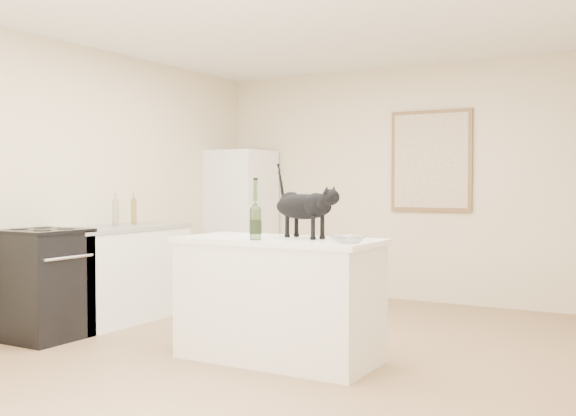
# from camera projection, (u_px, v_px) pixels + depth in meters

# --- Properties ---
(floor) EXTENTS (5.50, 5.50, 0.00)m
(floor) POSITION_uv_depth(u_px,v_px,m) (281.00, 352.00, 5.21)
(floor) COLOR #95734F
(floor) RESTS_ON ground
(ceiling) EXTENTS (5.50, 5.50, 0.00)m
(ceiling) POSITION_uv_depth(u_px,v_px,m) (281.00, 12.00, 5.12)
(ceiling) COLOR white
(ceiling) RESTS_ON ground
(wall_back) EXTENTS (4.50, 0.00, 4.50)m
(wall_back) POSITION_uv_depth(u_px,v_px,m) (405.00, 184.00, 7.55)
(wall_back) COLOR beige
(wall_back) RESTS_ON ground
(wall_left) EXTENTS (0.00, 5.50, 5.50)m
(wall_left) POSITION_uv_depth(u_px,v_px,m) (72.00, 184.00, 6.29)
(wall_left) COLOR beige
(wall_left) RESTS_ON ground
(island_base) EXTENTS (1.44, 0.67, 0.86)m
(island_base) POSITION_uv_depth(u_px,v_px,m) (279.00, 302.00, 4.97)
(island_base) COLOR white
(island_base) RESTS_ON floor
(island_top) EXTENTS (1.50, 0.70, 0.04)m
(island_top) POSITION_uv_depth(u_px,v_px,m) (279.00, 241.00, 4.96)
(island_top) COLOR white
(island_top) RESTS_ON island_base
(left_cabinets) EXTENTS (0.60, 1.40, 0.86)m
(left_cabinets) POSITION_uv_depth(u_px,v_px,m) (120.00, 275.00, 6.43)
(left_cabinets) COLOR white
(left_cabinets) RESTS_ON floor
(left_countertop) EXTENTS (0.62, 1.44, 0.04)m
(left_countertop) POSITION_uv_depth(u_px,v_px,m) (120.00, 228.00, 6.41)
(left_countertop) COLOR gray
(left_countertop) RESTS_ON left_cabinets
(stove) EXTENTS (0.60, 0.60, 0.90)m
(stove) POSITION_uv_depth(u_px,v_px,m) (43.00, 285.00, 5.65)
(stove) COLOR black
(stove) RESTS_ON floor
(fridge) EXTENTS (0.68, 0.68, 1.70)m
(fridge) POSITION_uv_depth(u_px,v_px,m) (240.00, 221.00, 8.19)
(fridge) COLOR white
(fridge) RESTS_ON floor
(artwork_frame) EXTENTS (0.90, 0.03, 1.10)m
(artwork_frame) POSITION_uv_depth(u_px,v_px,m) (431.00, 161.00, 7.37)
(artwork_frame) COLOR brown
(artwork_frame) RESTS_ON wall_back
(artwork_canvas) EXTENTS (0.82, 0.00, 1.02)m
(artwork_canvas) POSITION_uv_depth(u_px,v_px,m) (430.00, 161.00, 7.35)
(artwork_canvas) COLOR beige
(artwork_canvas) RESTS_ON wall_back
(black_cat) EXTENTS (0.61, 0.38, 0.41)m
(black_cat) POSITION_uv_depth(u_px,v_px,m) (304.00, 210.00, 4.95)
(black_cat) COLOR black
(black_cat) RESTS_ON island_top
(wine_bottle) EXTENTS (0.11, 0.11, 0.39)m
(wine_bottle) POSITION_uv_depth(u_px,v_px,m) (256.00, 213.00, 4.79)
(wine_bottle) COLOR #2F5C24
(wine_bottle) RESTS_ON island_top
(glass_bowl) EXTENTS (0.28, 0.28, 0.05)m
(glass_bowl) POSITION_uv_depth(u_px,v_px,m) (348.00, 240.00, 4.50)
(glass_bowl) COLOR silver
(glass_bowl) RESTS_ON island_top
(fridge_paper) EXTENTS (0.02, 0.15, 0.19)m
(fridge_paper) POSITION_uv_depth(u_px,v_px,m) (266.00, 188.00, 8.04)
(fridge_paper) COLOR white
(fridge_paper) RESTS_ON fridge
(counter_bottle_cluster) EXTENTS (0.07, 0.32, 0.25)m
(counter_bottle_cluster) POSITION_uv_depth(u_px,v_px,m) (124.00, 212.00, 6.50)
(counter_bottle_cluster) COLOR brown
(counter_bottle_cluster) RESTS_ON left_countertop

